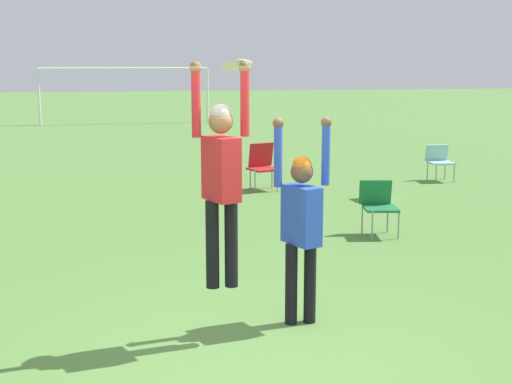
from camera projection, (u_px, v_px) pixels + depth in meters
name	position (u px, v px, depth m)	size (l,w,h in m)	color
ground_plane	(257.00, 353.00, 6.29)	(120.00, 120.00, 0.00)	#56843D
person_jumping	(221.00, 171.00, 6.28)	(0.53, 0.43, 2.02)	black
person_defending	(301.00, 217.00, 6.83)	(0.57, 0.46, 2.02)	black
frisbee	(237.00, 65.00, 6.28)	(0.27, 0.26, 0.11)	white
camping_chair_0	(439.00, 159.00, 15.43)	(0.53, 0.56, 0.77)	gray
camping_chair_1	(262.00, 163.00, 14.35)	(0.67, 0.72, 0.93)	gray
camping_chair_2	(378.00, 202.00, 10.53)	(0.56, 0.60, 0.81)	gray
cooler_box	(373.00, 192.00, 13.32)	(0.41, 0.40, 0.31)	white
soccer_goal	(125.00, 80.00, 29.88)	(7.10, 0.10, 2.35)	white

